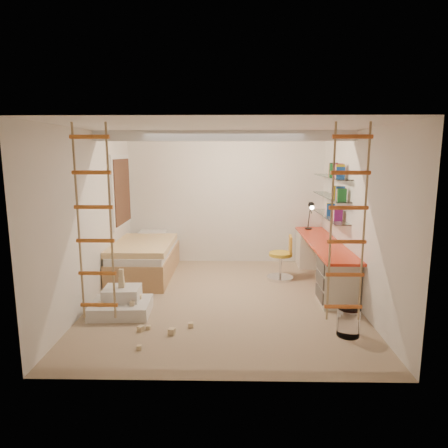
{
  "coord_description": "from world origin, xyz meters",
  "views": [
    {
      "loc": [
        0.12,
        -5.93,
        2.27
      ],
      "look_at": [
        0.0,
        0.3,
        1.15
      ],
      "focal_mm": 32.0,
      "sensor_mm": 36.0,
      "label": 1
    }
  ],
  "objects_px": {
    "swivel_chair": "(282,263)",
    "play_platform": "(121,304)",
    "desk": "(323,261)",
    "bed": "(145,258)"
  },
  "relations": [
    {
      "from": "swivel_chair",
      "to": "play_platform",
      "type": "xyz_separation_m",
      "value": [
        -2.48,
        -1.61,
        -0.15
      ]
    },
    {
      "from": "desk",
      "to": "bed",
      "type": "height_order",
      "value": "desk"
    },
    {
      "from": "desk",
      "to": "swivel_chair",
      "type": "relative_size",
      "value": 3.48
    },
    {
      "from": "swivel_chair",
      "to": "play_platform",
      "type": "bearing_deg",
      "value": -147.07
    },
    {
      "from": "swivel_chair",
      "to": "play_platform",
      "type": "height_order",
      "value": "swivel_chair"
    },
    {
      "from": "desk",
      "to": "swivel_chair",
      "type": "xyz_separation_m",
      "value": [
        -0.69,
        0.18,
        -0.11
      ]
    },
    {
      "from": "desk",
      "to": "bed",
      "type": "distance_m",
      "value": 3.22
    },
    {
      "from": "bed",
      "to": "play_platform",
      "type": "relative_size",
      "value": 2.35
    },
    {
      "from": "desk",
      "to": "bed",
      "type": "xyz_separation_m",
      "value": [
        -3.2,
        0.36,
        -0.07
      ]
    },
    {
      "from": "bed",
      "to": "desk",
      "type": "bearing_deg",
      "value": -6.49
    }
  ]
}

